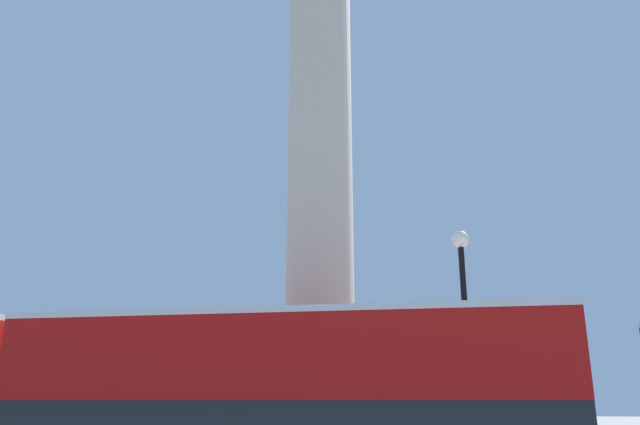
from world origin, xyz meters
TOP-DOWN VIEW (x-y plane):
  - monument_column at (0.00, 0.00)m, footprint 5.19×5.19m
  - bus_c at (0.17, -5.60)m, footprint 10.61×3.14m
  - street_lamp at (3.83, -2.97)m, footprint 0.41×0.41m

SIDE VIEW (x-z plane):
  - bus_c at x=0.17m, z-range 0.23..4.53m
  - street_lamp at x=3.83m, z-range 0.33..6.91m
  - monument_column at x=0.00m, z-range -3.03..16.93m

